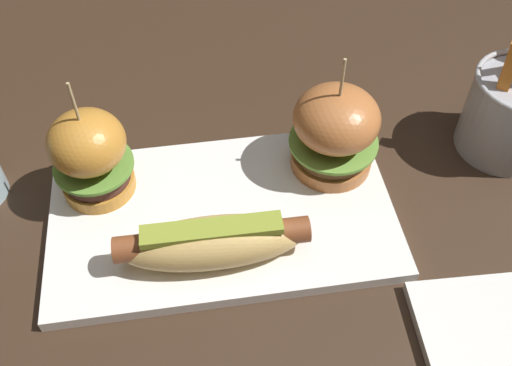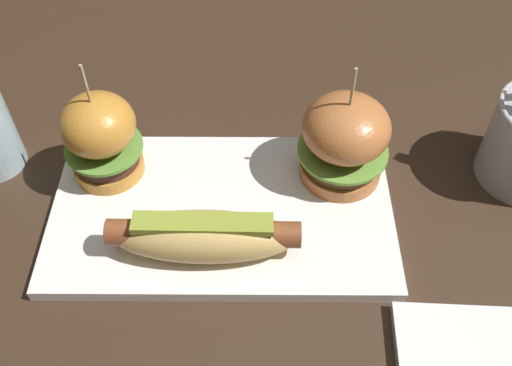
{
  "view_description": "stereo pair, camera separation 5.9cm",
  "coord_description": "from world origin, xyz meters",
  "px_view_note": "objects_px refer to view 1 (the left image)",
  "views": [
    {
      "loc": [
        -0.02,
        -0.38,
        0.5
      ],
      "look_at": [
        0.04,
        0.0,
        0.05
      ],
      "focal_mm": 40.75,
      "sensor_mm": 36.0,
      "label": 1
    },
    {
      "loc": [
        0.04,
        -0.38,
        0.5
      ],
      "look_at": [
        0.04,
        0.0,
        0.05
      ],
      "focal_mm": 40.75,
      "sensor_mm": 36.0,
      "label": 2
    }
  ],
  "objects_px": {
    "slider_left": "(90,155)",
    "slider_right": "(335,131)",
    "hot_dog": "(213,241)",
    "platter_main": "(222,215)"
  },
  "relations": [
    {
      "from": "slider_left",
      "to": "hot_dog",
      "type": "bearing_deg",
      "value": -43.55
    },
    {
      "from": "hot_dog",
      "to": "slider_left",
      "type": "relative_size",
      "value": 1.28
    },
    {
      "from": "slider_left",
      "to": "slider_right",
      "type": "distance_m",
      "value": 0.26
    },
    {
      "from": "platter_main",
      "to": "slider_right",
      "type": "height_order",
      "value": "slider_right"
    },
    {
      "from": "hot_dog",
      "to": "slider_right",
      "type": "bearing_deg",
      "value": 36.48
    },
    {
      "from": "platter_main",
      "to": "slider_right",
      "type": "distance_m",
      "value": 0.15
    },
    {
      "from": "hot_dog",
      "to": "slider_right",
      "type": "xyz_separation_m",
      "value": [
        0.14,
        0.11,
        0.03
      ]
    },
    {
      "from": "slider_left",
      "to": "slider_right",
      "type": "height_order",
      "value": "same"
    },
    {
      "from": "slider_left",
      "to": "slider_right",
      "type": "relative_size",
      "value": 1.0
    },
    {
      "from": "hot_dog",
      "to": "slider_left",
      "type": "height_order",
      "value": "slider_left"
    }
  ]
}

